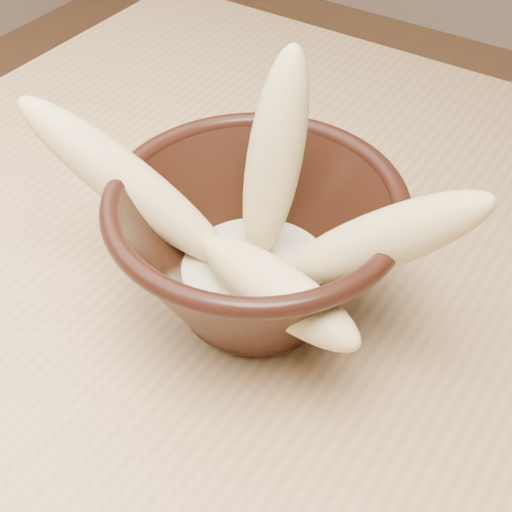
{
  "coord_description": "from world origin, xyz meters",
  "views": [
    {
      "loc": [
        0.07,
        -0.39,
        1.18
      ],
      "look_at": [
        -0.14,
        -0.06,
        0.81
      ],
      "focal_mm": 50.0,
      "sensor_mm": 36.0,
      "label": 1
    }
  ],
  "objects": [
    {
      "name": "bowl",
      "position": [
        -0.14,
        -0.06,
        0.82
      ],
      "size": [
        0.22,
        0.22,
        0.12
      ],
      "rotation": [
        0.0,
        0.0,
        -0.39
      ],
      "color": "black",
      "rests_on": "table"
    },
    {
      "name": "banana_right",
      "position": [
        -0.06,
        -0.05,
        0.86
      ],
      "size": [
        0.16,
        0.05,
        0.15
      ],
      "primitive_type": "ellipsoid",
      "rotation": [
        0.81,
        0.0,
        1.64
      ],
      "color": "#E9D68A",
      "rests_on": "bowl"
    },
    {
      "name": "banana_across",
      "position": [
        -0.11,
        -0.1,
        0.83
      ],
      "size": [
        0.16,
        0.08,
        0.06
      ],
      "primitive_type": "ellipsoid",
      "rotation": [
        1.45,
        0.0,
        1.29
      ],
      "color": "#E9D68A",
      "rests_on": "bowl"
    },
    {
      "name": "banana_upright",
      "position": [
        -0.15,
        -0.03,
        0.88
      ],
      "size": [
        0.05,
        0.08,
        0.17
      ],
      "primitive_type": "ellipsoid",
      "rotation": [
        0.24,
        0.0,
        3.07
      ],
      "color": "#E9D68A",
      "rests_on": "bowl"
    },
    {
      "name": "milk_puddle",
      "position": [
        -0.14,
        -0.06,
        0.79
      ],
      "size": [
        0.12,
        0.12,
        0.02
      ],
      "primitive_type": "cylinder",
      "color": "beige",
      "rests_on": "bowl"
    },
    {
      "name": "banana_left",
      "position": [
        -0.24,
        -0.09,
        0.85
      ],
      "size": [
        0.18,
        0.09,
        0.15
      ],
      "primitive_type": "ellipsoid",
      "rotation": [
        0.93,
        0.0,
        -1.3
      ],
      "color": "#E9D68A",
      "rests_on": "bowl"
    },
    {
      "name": "table",
      "position": [
        0.0,
        0.0,
        0.67
      ],
      "size": [
        1.2,
        0.8,
        0.75
      ],
      "color": "tan",
      "rests_on": "ground"
    }
  ]
}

